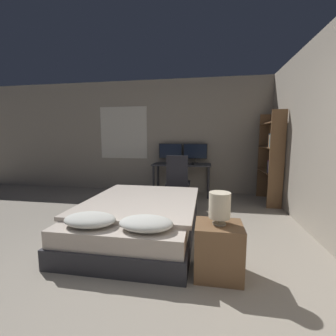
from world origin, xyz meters
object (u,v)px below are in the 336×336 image
(bedside_lamp, at_px, (220,206))
(desk, at_px, (182,168))
(bed, at_px, (140,218))
(nightstand, at_px, (218,250))
(keyboard, at_px, (181,164))
(computer_mouse, at_px, (193,164))
(monitor_right, at_px, (195,152))
(office_chair, at_px, (178,186))
(monitor_left, at_px, (170,152))
(bookshelf, at_px, (272,154))

(bedside_lamp, relative_size, desk, 0.23)
(bed, xyz_separation_m, nightstand, (1.01, -0.79, 0.02))
(nightstand, distance_m, keyboard, 2.96)
(desk, xyz_separation_m, computer_mouse, (0.26, -0.19, 0.12))
(monitor_right, xyz_separation_m, office_chair, (-0.29, -0.98, -0.61))
(bed, height_order, bedside_lamp, bedside_lamp)
(computer_mouse, bearing_deg, bedside_lamp, -81.61)
(bed, xyz_separation_m, monitor_left, (0.04, 2.43, 0.76))
(desk, distance_m, monitor_right, 0.51)
(bed, height_order, monitor_right, monitor_right)
(nightstand, height_order, bedside_lamp, bedside_lamp)
(nightstand, relative_size, computer_mouse, 7.36)
(computer_mouse, relative_size, office_chair, 0.07)
(bed, relative_size, bedside_lamp, 6.86)
(monitor_left, relative_size, office_chair, 0.56)
(bed, xyz_separation_m, desk, (0.33, 2.24, 0.40))
(bedside_lamp, relative_size, monitor_left, 0.55)
(bed, xyz_separation_m, office_chair, (0.34, 1.46, 0.15))
(desk, relative_size, office_chair, 1.33)
(desk, xyz_separation_m, bookshelf, (1.83, -0.38, 0.38))
(desk, relative_size, bookshelf, 0.72)
(monitor_left, xyz_separation_m, bookshelf, (2.12, -0.57, 0.02))
(nightstand, distance_m, monitor_right, 3.32)
(desk, bearing_deg, bed, -98.44)
(monitor_left, xyz_separation_m, office_chair, (0.30, -0.98, -0.61))
(bedside_lamp, bearing_deg, monitor_left, 106.86)
(monitor_left, xyz_separation_m, keyboard, (0.29, -0.38, -0.25))
(monitor_left, distance_m, bookshelf, 2.20)
(monitor_right, relative_size, computer_mouse, 7.97)
(bed, xyz_separation_m, bedside_lamp, (1.01, -0.79, 0.46))
(nightstand, bearing_deg, office_chair, 106.73)
(monitor_right, bearing_deg, keyboard, -127.46)
(nightstand, bearing_deg, bed, 142.24)
(computer_mouse, height_order, office_chair, office_chair)
(keyboard, xyz_separation_m, office_chair, (0.01, -0.59, -0.36))
(bookshelf, bearing_deg, nightstand, -113.41)
(desk, xyz_separation_m, office_chair, (0.01, -0.78, -0.25))
(office_chair, bearing_deg, nightstand, -73.27)
(bedside_lamp, bearing_deg, bookshelf, 66.59)
(office_chair, distance_m, bookshelf, 1.97)
(keyboard, bearing_deg, computer_mouse, 0.00)
(nightstand, relative_size, bookshelf, 0.28)
(bed, height_order, desk, desk)
(keyboard, bearing_deg, monitor_left, 127.46)
(keyboard, relative_size, office_chair, 0.35)
(bedside_lamp, bearing_deg, office_chair, 106.73)
(bed, relative_size, desk, 1.58)
(monitor_right, relative_size, office_chair, 0.56)
(computer_mouse, relative_size, bookshelf, 0.04)
(desk, height_order, monitor_left, monitor_left)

